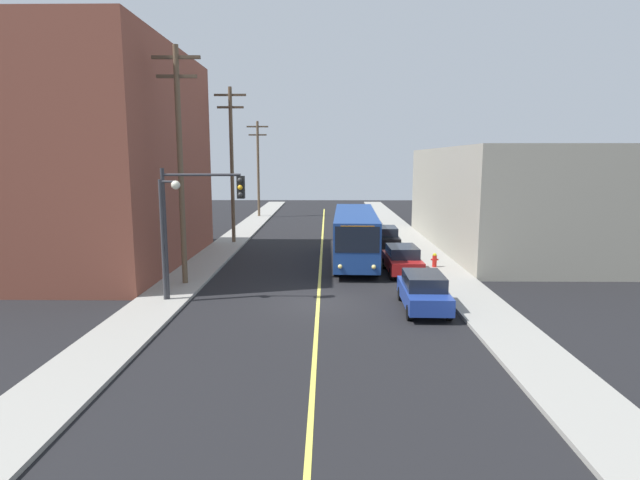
{
  "coord_description": "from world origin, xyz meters",
  "views": [
    {
      "loc": [
        0.41,
        -22.8,
        6.52
      ],
      "look_at": [
        0.0,
        5.85,
        2.0
      ],
      "focal_mm": 28.69,
      "sensor_mm": 36.0,
      "label": 1
    }
  ],
  "objects_px": {
    "city_bus": "(355,233)",
    "parked_car_blue": "(424,291)",
    "parked_car_black": "(385,237)",
    "fire_hydrant": "(435,260)",
    "traffic_signal_left_corner": "(198,209)",
    "utility_pole_near": "(180,157)",
    "parked_car_red": "(402,259)",
    "street_lamp_left": "(167,222)",
    "utility_pole_mid": "(232,159)",
    "utility_pole_far": "(258,165)"
  },
  "relations": [
    {
      "from": "parked_car_black",
      "to": "utility_pole_far",
      "type": "xyz_separation_m",
      "value": [
        -12.09,
        20.61,
        5.11
      ]
    },
    {
      "from": "utility_pole_mid",
      "to": "street_lamp_left",
      "type": "distance_m",
      "value": 16.88
    },
    {
      "from": "city_bus",
      "to": "traffic_signal_left_corner",
      "type": "xyz_separation_m",
      "value": [
        -7.61,
        -9.74,
        2.49
      ]
    },
    {
      "from": "utility_pole_near",
      "to": "street_lamp_left",
      "type": "height_order",
      "value": "utility_pole_near"
    },
    {
      "from": "parked_car_blue",
      "to": "traffic_signal_left_corner",
      "type": "bearing_deg",
      "value": 174.04
    },
    {
      "from": "utility_pole_far",
      "to": "street_lamp_left",
      "type": "distance_m",
      "value": 35.32
    },
    {
      "from": "parked_car_red",
      "to": "utility_pole_far",
      "type": "distance_m",
      "value": 31.94
    },
    {
      "from": "city_bus",
      "to": "parked_car_blue",
      "type": "bearing_deg",
      "value": -77.33
    },
    {
      "from": "parked_car_red",
      "to": "utility_pole_near",
      "type": "bearing_deg",
      "value": -166.01
    },
    {
      "from": "city_bus",
      "to": "traffic_signal_left_corner",
      "type": "relative_size",
      "value": 2.04
    },
    {
      "from": "parked_car_blue",
      "to": "utility_pole_mid",
      "type": "height_order",
      "value": "utility_pole_mid"
    },
    {
      "from": "utility_pole_near",
      "to": "fire_hydrant",
      "type": "distance_m",
      "value": 15.7
    },
    {
      "from": "parked_car_blue",
      "to": "traffic_signal_left_corner",
      "type": "relative_size",
      "value": 0.74
    },
    {
      "from": "city_bus",
      "to": "utility_pole_mid",
      "type": "xyz_separation_m",
      "value": [
        -9.1,
        6.85,
        4.74
      ]
    },
    {
      "from": "utility_pole_far",
      "to": "street_lamp_left",
      "type": "height_order",
      "value": "utility_pole_far"
    },
    {
      "from": "utility_pole_mid",
      "to": "street_lamp_left",
      "type": "bearing_deg",
      "value": -89.74
    },
    {
      "from": "utility_pole_mid",
      "to": "street_lamp_left",
      "type": "height_order",
      "value": "utility_pole_mid"
    },
    {
      "from": "city_bus",
      "to": "parked_car_black",
      "type": "xyz_separation_m",
      "value": [
        2.5,
        4.83,
        -0.98
      ]
    },
    {
      "from": "city_bus",
      "to": "street_lamp_left",
      "type": "bearing_deg",
      "value": -132.64
    },
    {
      "from": "utility_pole_far",
      "to": "street_lamp_left",
      "type": "xyz_separation_m",
      "value": [
        0.56,
        -35.24,
        -2.21
      ]
    },
    {
      "from": "utility_pole_mid",
      "to": "parked_car_red",
      "type": "bearing_deg",
      "value": -42.11
    },
    {
      "from": "parked_car_black",
      "to": "utility_pole_near",
      "type": "xyz_separation_m",
      "value": [
        -11.72,
        -11.42,
        5.8
      ]
    },
    {
      "from": "city_bus",
      "to": "parked_car_blue",
      "type": "xyz_separation_m",
      "value": [
        2.43,
        -10.79,
        -0.98
      ]
    },
    {
      "from": "city_bus",
      "to": "parked_car_black",
      "type": "distance_m",
      "value": 5.52
    },
    {
      "from": "parked_car_blue",
      "to": "street_lamp_left",
      "type": "bearing_deg",
      "value": 175.06
    },
    {
      "from": "parked_car_red",
      "to": "utility_pole_near",
      "type": "height_order",
      "value": "utility_pole_near"
    },
    {
      "from": "parked_car_blue",
      "to": "traffic_signal_left_corner",
      "type": "height_order",
      "value": "traffic_signal_left_corner"
    },
    {
      "from": "parked_car_red",
      "to": "traffic_signal_left_corner",
      "type": "distance_m",
      "value": 12.31
    },
    {
      "from": "parked_car_blue",
      "to": "fire_hydrant",
      "type": "xyz_separation_m",
      "value": [
        2.22,
        8.37,
        -0.26
      ]
    },
    {
      "from": "utility_pole_near",
      "to": "parked_car_red",
      "type": "bearing_deg",
      "value": 13.99
    },
    {
      "from": "utility_pole_far",
      "to": "utility_pole_mid",
      "type": "bearing_deg",
      "value": -88.5
    },
    {
      "from": "utility_pole_near",
      "to": "street_lamp_left",
      "type": "distance_m",
      "value": 4.33
    },
    {
      "from": "utility_pole_near",
      "to": "utility_pole_mid",
      "type": "distance_m",
      "value": 13.44
    },
    {
      "from": "city_bus",
      "to": "parked_car_blue",
      "type": "height_order",
      "value": "city_bus"
    },
    {
      "from": "parked_car_red",
      "to": "parked_car_black",
      "type": "relative_size",
      "value": 1.0
    },
    {
      "from": "parked_car_blue",
      "to": "parked_car_black",
      "type": "xyz_separation_m",
      "value": [
        0.07,
        15.62,
        0.0
      ]
    },
    {
      "from": "street_lamp_left",
      "to": "fire_hydrant",
      "type": "relative_size",
      "value": 6.55
    },
    {
      "from": "parked_car_blue",
      "to": "parked_car_red",
      "type": "xyz_separation_m",
      "value": [
        0.1,
        7.13,
        0.0
      ]
    },
    {
      "from": "traffic_signal_left_corner",
      "to": "parked_car_blue",
      "type": "bearing_deg",
      "value": -5.96
    },
    {
      "from": "parked_car_red",
      "to": "utility_pole_far",
      "type": "xyz_separation_m",
      "value": [
        -12.11,
        29.11,
        5.11
      ]
    },
    {
      "from": "utility_pole_near",
      "to": "utility_pole_mid",
      "type": "xyz_separation_m",
      "value": [
        0.11,
        13.44,
        -0.08
      ]
    },
    {
      "from": "parked_car_black",
      "to": "fire_hydrant",
      "type": "relative_size",
      "value": 5.27
    },
    {
      "from": "parked_car_blue",
      "to": "traffic_signal_left_corner",
      "type": "distance_m",
      "value": 10.67
    },
    {
      "from": "parked_car_red",
      "to": "parked_car_black",
      "type": "bearing_deg",
      "value": 90.16
    },
    {
      "from": "fire_hydrant",
      "to": "parked_car_blue",
      "type": "bearing_deg",
      "value": -104.87
    },
    {
      "from": "utility_pole_far",
      "to": "fire_hydrant",
      "type": "xyz_separation_m",
      "value": [
        14.24,
        -27.86,
        -5.37
      ]
    },
    {
      "from": "parked_car_red",
      "to": "city_bus",
      "type": "bearing_deg",
      "value": 124.55
    },
    {
      "from": "traffic_signal_left_corner",
      "to": "street_lamp_left",
      "type": "height_order",
      "value": "traffic_signal_left_corner"
    },
    {
      "from": "city_bus",
      "to": "utility_pole_mid",
      "type": "relative_size",
      "value": 1.04
    },
    {
      "from": "utility_pole_near",
      "to": "street_lamp_left",
      "type": "bearing_deg",
      "value": -86.61
    }
  ]
}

